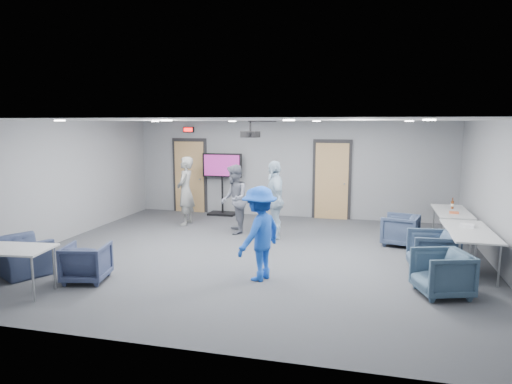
% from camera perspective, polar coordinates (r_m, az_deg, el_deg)
% --- Properties ---
extents(floor, '(9.00, 9.00, 0.00)m').
position_cam_1_polar(floor, '(9.33, -0.21, -7.83)').
color(floor, '#38393F').
rests_on(floor, ground).
extents(ceiling, '(9.00, 9.00, 0.00)m').
position_cam_1_polar(ceiling, '(8.95, -0.22, 8.99)').
color(ceiling, silver).
rests_on(ceiling, wall_back).
extents(wall_back, '(9.00, 0.02, 2.70)m').
position_cam_1_polar(wall_back, '(12.93, 4.18, 2.86)').
color(wall_back, gray).
rests_on(wall_back, floor).
extents(wall_front, '(9.00, 0.02, 2.70)m').
position_cam_1_polar(wall_front, '(5.33, -10.98, -5.57)').
color(wall_front, gray).
rests_on(wall_front, floor).
extents(wall_left, '(0.02, 8.00, 2.70)m').
position_cam_1_polar(wall_left, '(11.05, -23.47, 1.18)').
color(wall_left, gray).
rests_on(wall_left, floor).
extents(wall_right, '(0.02, 8.00, 2.70)m').
position_cam_1_polar(wall_right, '(9.06, 28.55, -0.64)').
color(wall_right, gray).
rests_on(wall_right, floor).
extents(door_left, '(1.06, 0.17, 2.24)m').
position_cam_1_polar(door_left, '(13.75, -8.27, 1.95)').
color(door_left, black).
rests_on(door_left, wall_back).
extents(door_right, '(1.06, 0.17, 2.24)m').
position_cam_1_polar(door_right, '(12.76, 9.45, 1.42)').
color(door_right, black).
rests_on(door_right, wall_back).
extents(exit_sign, '(0.32, 0.08, 0.16)m').
position_cam_1_polar(exit_sign, '(13.65, -8.43, 7.72)').
color(exit_sign, black).
rests_on(exit_sign, wall_back).
extents(hvac_diffuser, '(0.60, 0.60, 0.03)m').
position_cam_1_polar(hvac_diffuser, '(11.79, 0.81, 8.82)').
color(hvac_diffuser, black).
rests_on(hvac_diffuser, ceiling).
extents(downlights, '(6.18, 3.78, 0.02)m').
position_cam_1_polar(downlights, '(8.95, -0.22, 8.89)').
color(downlights, white).
rests_on(downlights, ceiling).
extents(person_a, '(0.47, 0.68, 1.78)m').
position_cam_1_polar(person_a, '(12.00, -8.80, 0.13)').
color(person_a, gray).
rests_on(person_a, floor).
extents(person_b, '(0.85, 0.96, 1.66)m').
position_cam_1_polar(person_b, '(10.96, -2.74, -0.90)').
color(person_b, slate).
rests_on(person_b, floor).
extents(person_c, '(0.82, 1.14, 1.80)m').
position_cam_1_polar(person_c, '(10.46, 2.32, -0.98)').
color(person_c, '#ABC6DC').
rests_on(person_c, floor).
extents(person_d, '(0.93, 1.18, 1.60)m').
position_cam_1_polar(person_d, '(7.71, 0.44, -5.20)').
color(person_d, blue).
rests_on(person_d, floor).
extents(chair_right_a, '(0.89, 0.88, 0.68)m').
position_cam_1_polar(chair_right_a, '(10.43, 17.57, -4.56)').
color(chair_right_a, '#333F58').
rests_on(chair_right_a, floor).
extents(chair_right_b, '(0.87, 0.85, 0.73)m').
position_cam_1_polar(chair_right_b, '(8.82, 21.15, -6.95)').
color(chair_right_b, '#34445A').
rests_on(chair_right_b, floor).
extents(chair_right_c, '(0.96, 0.95, 0.70)m').
position_cam_1_polar(chair_right_c, '(7.69, 22.21, -9.38)').
color(chair_right_c, '#374D60').
rests_on(chair_right_c, floor).
extents(chair_front_a, '(0.82, 0.83, 0.64)m').
position_cam_1_polar(chair_front_a, '(8.27, -20.43, -8.25)').
color(chair_front_a, '#343D5A').
rests_on(chair_front_a, floor).
extents(chair_front_b, '(1.27, 1.22, 0.63)m').
position_cam_1_polar(chair_front_b, '(9.11, -27.44, -7.17)').
color(chair_front_b, '#323B56').
rests_on(chair_front_b, floor).
extents(table_right_a, '(0.69, 1.67, 0.73)m').
position_cam_1_polar(table_right_a, '(10.94, 23.27, -2.42)').
color(table_right_a, '#BABDBF').
rests_on(table_right_a, floor).
extents(table_right_b, '(0.77, 1.85, 0.73)m').
position_cam_1_polar(table_right_b, '(9.11, 25.13, -4.62)').
color(table_right_b, '#BABDBF').
rests_on(table_right_b, floor).
extents(bottle_right, '(0.07, 0.07, 0.25)m').
position_cam_1_polar(bottle_right, '(11.17, 23.34, -1.47)').
color(bottle_right, '#5C290F').
rests_on(bottle_right, table_right_a).
extents(snack_box, '(0.19, 0.13, 0.04)m').
position_cam_1_polar(snack_box, '(10.61, 23.51, -2.37)').
color(snack_box, '#C75A31').
rests_on(snack_box, table_right_a).
extents(wrapper, '(0.27, 0.22, 0.05)m').
position_cam_1_polar(wrapper, '(9.36, 24.89, -3.81)').
color(wrapper, white).
rests_on(wrapper, table_right_b).
extents(tv_stand, '(1.16, 0.55, 1.79)m').
position_cam_1_polar(tv_stand, '(13.19, -4.24, 1.49)').
color(tv_stand, black).
rests_on(tv_stand, floor).
extents(projector, '(0.40, 0.37, 0.36)m').
position_cam_1_polar(projector, '(9.97, -0.71, 7.25)').
color(projector, black).
rests_on(projector, ceiling).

